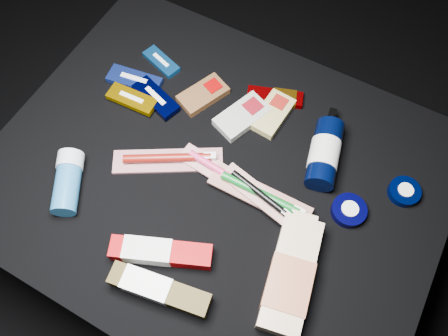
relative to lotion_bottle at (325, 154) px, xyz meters
The scene contains 21 objects.
ground 0.49m from the lotion_bottle, 143.80° to the right, with size 3.00×3.00×0.00m, color black.
cloth_table 0.33m from the lotion_bottle, 143.80° to the right, with size 0.98×0.78×0.40m, color black.
luna_bar_0 0.47m from the lotion_bottle, behind, with size 0.11×0.07×0.01m.
luna_bar_1 0.49m from the lotion_bottle, behind, with size 0.14×0.07×0.02m.
luna_bar_2 0.41m from the lotion_bottle, behind, with size 0.13×0.08×0.02m.
luna_bar_3 0.46m from the lotion_bottle, behind, with size 0.12×0.05×0.02m.
clif_bar_0 0.32m from the lotion_bottle, behind, with size 0.10×0.13×0.02m.
clif_bar_1 0.21m from the lotion_bottle, behind, with size 0.11×0.14×0.02m.
clif_bar_2 0.16m from the lotion_bottle, 159.33° to the left, with size 0.07×0.12×0.02m.
power_bar 0.19m from the lotion_bottle, 147.50° to the left, with size 0.14×0.08×0.02m.
lotion_bottle is the anchor object (origin of this frame).
cream_tin_upper 0.19m from the lotion_bottle, ahead, with size 0.07×0.07×0.02m.
cream_tin_lower 0.13m from the lotion_bottle, 42.36° to the right, with size 0.07×0.07×0.02m.
bodywash_bottle 0.28m from the lotion_bottle, 80.38° to the right, with size 0.12×0.25×0.05m.
deodorant_stick 0.55m from the lotion_bottle, 144.60° to the right, with size 0.11×0.14×0.06m.
toothbrush_pack_0 0.34m from the lotion_bottle, 150.68° to the right, with size 0.24×0.17×0.03m.
toothbrush_pack_1 0.23m from the lotion_bottle, 141.61° to the right, with size 0.20×0.06×0.02m.
toothbrush_pack_2 0.17m from the lotion_bottle, 117.45° to the right, with size 0.23×0.05×0.03m.
toothbrush_pack_3 0.17m from the lotion_bottle, 117.47° to the right, with size 0.19×0.08×0.02m.
toothpaste_carton_red 0.41m from the lotion_bottle, 119.95° to the right, with size 0.20×0.12×0.04m.
toothpaste_carton_green 0.45m from the lotion_bottle, 112.00° to the right, with size 0.20×0.08×0.04m.
Camera 1 is at (0.21, -0.35, 1.27)m, focal length 35.00 mm.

